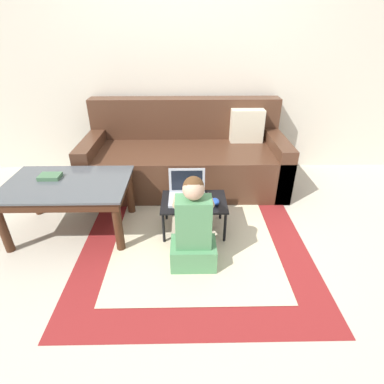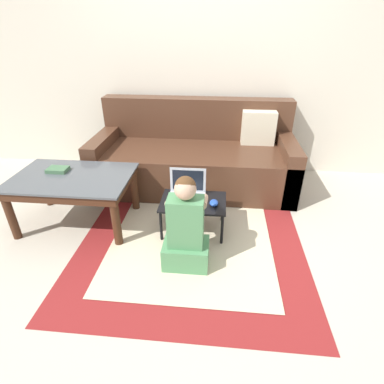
# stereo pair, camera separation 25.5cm
# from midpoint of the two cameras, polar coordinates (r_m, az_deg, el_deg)

# --- Properties ---
(ground_plane) EXTENTS (16.00, 16.00, 0.00)m
(ground_plane) POSITION_cam_midpoint_polar(r_m,az_deg,el_deg) (2.62, -3.10, -8.89)
(ground_plane) COLOR beige
(wall_back) EXTENTS (9.00, 0.06, 2.50)m
(wall_back) POSITION_cam_midpoint_polar(r_m,az_deg,el_deg) (3.62, -2.88, 23.48)
(wall_back) COLOR beige
(wall_back) RESTS_ON ground_plane
(area_rug) EXTENTS (1.85, 1.76, 0.01)m
(area_rug) POSITION_cam_midpoint_polar(r_m,az_deg,el_deg) (2.54, -2.47, -10.16)
(area_rug) COLOR maroon
(area_rug) RESTS_ON ground_plane
(couch) EXTENTS (2.14, 0.94, 0.90)m
(couch) POSITION_cam_midpoint_polar(r_m,az_deg,el_deg) (3.37, -3.31, 6.45)
(couch) COLOR #4C2D1E
(couch) RESTS_ON ground_plane
(coffee_table) EXTENTS (1.01, 0.67, 0.48)m
(coffee_table) POSITION_cam_midpoint_polar(r_m,az_deg,el_deg) (2.75, -25.03, 0.25)
(coffee_table) COLOR #4C5156
(coffee_table) RESTS_ON ground_plane
(laptop_desk) EXTENTS (0.56, 0.39, 0.30)m
(laptop_desk) POSITION_cam_midpoint_polar(r_m,az_deg,el_deg) (2.56, -2.50, -2.44)
(laptop_desk) COLOR black
(laptop_desk) RESTS_ON ground_plane
(laptop) EXTENTS (0.31, 0.24, 0.25)m
(laptop) POSITION_cam_midpoint_polar(r_m,az_deg,el_deg) (2.55, -3.83, -0.61)
(laptop) COLOR #B7BCC6
(laptop) RESTS_ON laptop_desk
(computer_mouse) EXTENTS (0.07, 0.10, 0.04)m
(computer_mouse) POSITION_cam_midpoint_polar(r_m,az_deg,el_deg) (2.49, 1.52, -1.91)
(computer_mouse) COLOR #234CB2
(computer_mouse) RESTS_ON laptop_desk
(person_seated) EXTENTS (0.34, 0.40, 0.74)m
(person_seated) POSITION_cam_midpoint_polar(r_m,az_deg,el_deg) (2.18, -3.11, -7.30)
(person_seated) COLOR #518E5B
(person_seated) RESTS_ON ground_plane
(book_on_table) EXTENTS (0.17, 0.12, 0.03)m
(book_on_table) POSITION_cam_midpoint_polar(r_m,az_deg,el_deg) (2.85, -27.81, 2.57)
(book_on_table) COLOR #47704C
(book_on_table) RESTS_ON coffee_table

